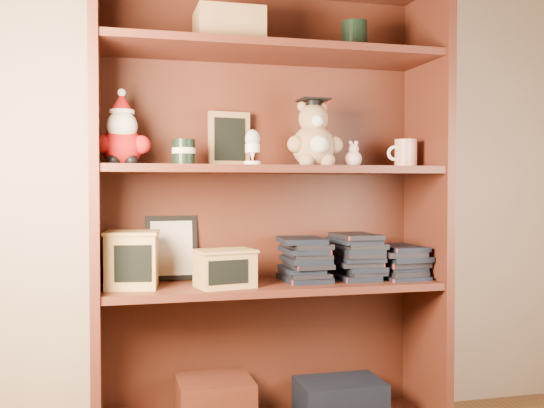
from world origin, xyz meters
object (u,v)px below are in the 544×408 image
Objects in this scene: grad_teddy_bear at (314,140)px; treats_box at (132,259)px; teacher_mug at (405,153)px; bookcase at (268,215)px.

treats_box is (-0.62, 0.01, -0.40)m from grad_teddy_bear.
teacher_mug is (0.35, 0.01, -0.04)m from grad_teddy_bear.
treats_box is at bearing -179.95° from teacher_mug.
bookcase is 6.61× the size of grad_teddy_bear.
bookcase is 0.31m from grad_teddy_bear.
treats_box is (-0.47, -0.05, -0.14)m from bookcase.
bookcase reaches higher than teacher_mug.
teacher_mug reaches higher than treats_box.
bookcase reaches higher than grad_teddy_bear.
bookcase is at bearing 6.26° from treats_box.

